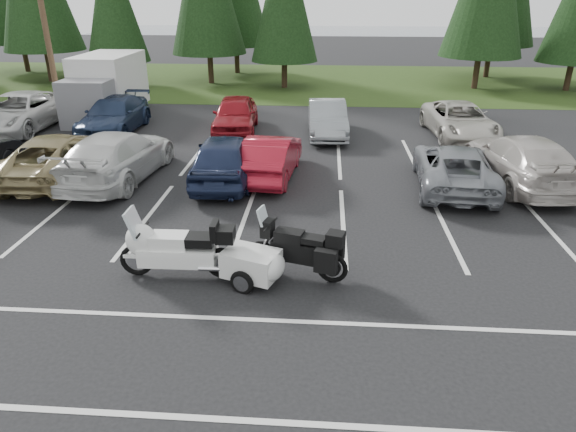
% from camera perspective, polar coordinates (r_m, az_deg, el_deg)
% --- Properties ---
extents(ground, '(120.00, 120.00, 0.00)m').
position_cam_1_polar(ground, '(13.23, -7.74, -2.31)').
color(ground, black).
rests_on(ground, ground).
extents(grass_strip, '(80.00, 16.00, 0.01)m').
position_cam_1_polar(grass_strip, '(36.16, -0.09, 14.76)').
color(grass_strip, '#223912').
rests_on(grass_strip, ground).
extents(lake_water, '(70.00, 50.00, 0.02)m').
position_cam_1_polar(lake_water, '(66.86, 5.59, 18.92)').
color(lake_water, slate).
rests_on(lake_water, ground).
extents(utility_pole, '(1.60, 0.26, 9.00)m').
position_cam_1_polar(utility_pole, '(26.78, -25.55, 19.46)').
color(utility_pole, '#473321').
rests_on(utility_pole, ground).
extents(box_truck, '(2.40, 5.60, 2.90)m').
position_cam_1_polar(box_truck, '(26.69, -19.94, 13.21)').
color(box_truck, silver).
rests_on(box_truck, ground).
extents(stall_markings, '(32.00, 16.00, 0.01)m').
position_cam_1_polar(stall_markings, '(15.01, -6.26, 1.08)').
color(stall_markings, silver).
rests_on(stall_markings, ground).
extents(car_near_2, '(2.74, 5.51, 1.50)m').
position_cam_1_polar(car_near_2, '(18.57, -24.00, 6.08)').
color(car_near_2, '#8B7C50').
rests_on(car_near_2, ground).
extents(car_near_3, '(2.66, 5.67, 1.60)m').
position_cam_1_polar(car_near_3, '(17.76, -18.43, 6.36)').
color(car_near_3, silver).
rests_on(car_near_3, ground).
extents(car_near_4, '(2.07, 4.73, 1.59)m').
position_cam_1_polar(car_near_4, '(16.82, -7.02, 6.45)').
color(car_near_4, '#192240').
rests_on(car_near_4, ground).
extents(car_near_5, '(1.87, 4.42, 1.42)m').
position_cam_1_polar(car_near_5, '(17.10, -1.93, 6.62)').
color(car_near_5, maroon).
rests_on(car_near_5, ground).
extents(car_near_6, '(2.68, 5.08, 1.36)m').
position_cam_1_polar(car_near_6, '(16.99, 17.96, 5.22)').
color(car_near_6, slate).
rests_on(car_near_6, ground).
extents(car_near_7, '(2.76, 5.65, 1.58)m').
position_cam_1_polar(car_near_7, '(18.09, 24.51, 5.69)').
color(car_near_7, '#B5ADA6').
rests_on(car_near_7, ground).
extents(car_far_0, '(2.72, 5.79, 1.60)m').
position_cam_1_polar(car_far_0, '(25.98, -27.75, 10.17)').
color(car_far_0, silver).
rests_on(car_far_0, ground).
extents(car_far_1, '(2.14, 5.12, 1.48)m').
position_cam_1_polar(car_far_1, '(23.96, -18.77, 10.53)').
color(car_far_1, '#1C2946').
rests_on(car_far_1, ground).
extents(car_far_2, '(2.12, 4.61, 1.53)m').
position_cam_1_polar(car_far_2, '(22.91, -5.87, 11.15)').
color(car_far_2, maroon).
rests_on(car_far_2, ground).
extents(car_far_3, '(1.78, 4.49, 1.45)m').
position_cam_1_polar(car_far_3, '(22.25, 4.40, 10.72)').
color(car_far_3, gray).
rests_on(car_far_3, ground).
extents(car_far_4, '(2.68, 5.21, 1.41)m').
position_cam_1_polar(car_far_4, '(23.16, 18.54, 10.03)').
color(car_far_4, '#B8B3A9').
rests_on(car_far_4, ground).
extents(touring_motorcycle, '(2.89, 0.93, 1.60)m').
position_cam_1_polar(touring_motorcycle, '(11.26, -12.21, -3.04)').
color(touring_motorcycle, white).
rests_on(touring_motorcycle, ground).
extents(cargo_trailer, '(1.87, 1.43, 0.77)m').
position_cam_1_polar(cargo_trailer, '(11.00, -4.11, -5.65)').
color(cargo_trailer, silver).
rests_on(cargo_trailer, ground).
extents(adventure_motorcycle, '(2.68, 1.55, 1.55)m').
position_cam_1_polar(adventure_motorcycle, '(11.05, 0.96, -3.17)').
color(adventure_motorcycle, black).
rests_on(adventure_motorcycle, ground).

